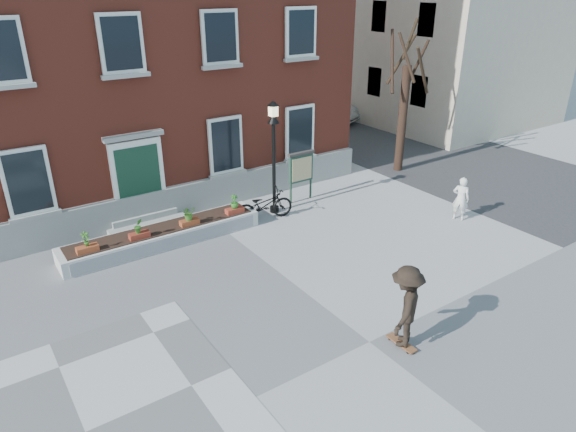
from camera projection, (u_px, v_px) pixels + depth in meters
ground at (369, 342)px, 11.61m from camera, size 100.00×100.00×0.00m
checker_patch at (85, 432)px, 9.27m from camera, size 6.00×6.00×0.01m
bicycle at (264, 205)px, 17.35m from camera, size 2.16×1.03×1.09m
parked_car at (318, 108)px, 29.70m from camera, size 3.22×4.99×1.55m
bystander at (461, 199)px, 17.30m from camera, size 0.58×0.66×1.52m
brick_building at (74, 16)px, 18.45m from camera, size 18.40×10.85×12.60m
planter_assembly at (164, 235)px, 15.84m from camera, size 6.20×1.12×1.15m
bare_tree at (404, 106)px, 21.08m from camera, size 1.83×1.83×6.16m
lamp_post at (274, 142)px, 17.12m from camera, size 0.40×0.40×3.93m
notice_board at (301, 168)px, 18.60m from camera, size 1.10×0.16×1.87m
skateboarder at (406, 307)px, 11.07m from camera, size 1.43×1.26×2.00m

